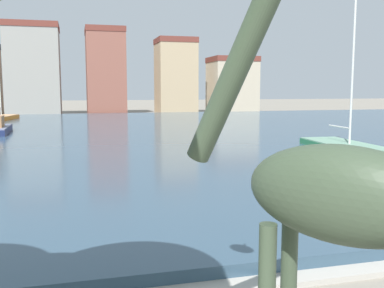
{
  "coord_description": "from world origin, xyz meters",
  "views": [
    {
      "loc": [
        -3.8,
        -0.2,
        3.69
      ],
      "look_at": [
        -0.76,
        11.31,
        2.2
      ],
      "focal_mm": 41.12,
      "sensor_mm": 36.0,
      "label": 1
    }
  ],
  "objects": [
    {
      "name": "sailboat_orange",
      "position": [
        -11.5,
        50.82,
        0.45
      ],
      "size": [
        3.34,
        8.53,
        7.92
      ],
      "color": "orange",
      "rests_on": "ground"
    },
    {
      "name": "quay_edge_coping",
      "position": [
        0.0,
        7.06,
        0.06
      ],
      "size": [
        91.9,
        0.5,
        0.12
      ],
      "primitive_type": "cube",
      "color": "#ADA89E",
      "rests_on": "ground"
    },
    {
      "name": "townhouse_corner_house",
      "position": [
        19.71,
        64.4,
        4.3
      ],
      "size": [
        6.82,
        6.32,
        8.58
      ],
      "color": "#C6B293",
      "rests_on": "ground"
    },
    {
      "name": "townhouse_wide_warehouse",
      "position": [
        10.8,
        64.48,
        5.59
      ],
      "size": [
        5.69,
        5.59,
        11.15
      ],
      "color": "tan",
      "rests_on": "ground"
    },
    {
      "name": "giraffe_statue",
      "position": [
        -1.6,
        3.35,
        2.64
      ],
      "size": [
        2.07,
        2.65,
        5.18
      ],
      "color": "#3D4C38",
      "rests_on": "ground"
    },
    {
      "name": "townhouse_end_terrace",
      "position": [
        -9.24,
        64.6,
        6.28
      ],
      "size": [
        7.15,
        7.03,
        12.54
      ],
      "color": "gray",
      "rests_on": "ground"
    },
    {
      "name": "sailboat_green",
      "position": [
        10.43,
        20.18,
        0.41
      ],
      "size": [
        2.71,
        7.46,
        9.01
      ],
      "color": "#236B42",
      "rests_on": "ground"
    },
    {
      "name": "harbor_water",
      "position": [
        0.0,
        34.67,
        0.19
      ],
      "size": [
        91.9,
        54.72,
        0.38
      ],
      "primitive_type": "cube",
      "color": "#334C60",
      "rests_on": "ground"
    },
    {
      "name": "townhouse_narrow_midrow",
      "position": [
        0.59,
        65.48,
        6.22
      ],
      "size": [
        5.54,
        6.3,
        12.41
      ],
      "color": "#8E5142",
      "rests_on": "ground"
    }
  ]
}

